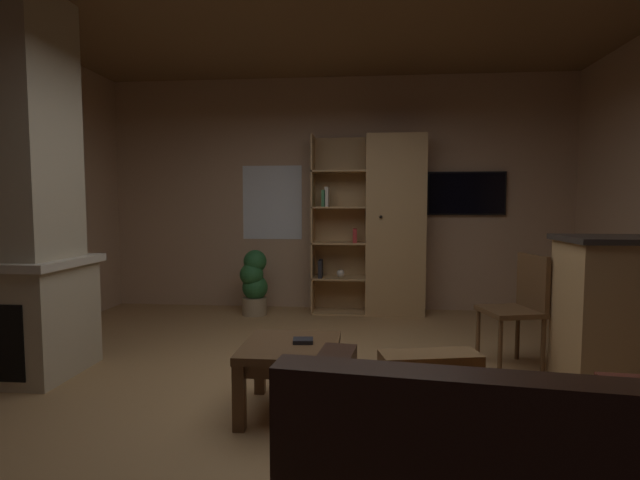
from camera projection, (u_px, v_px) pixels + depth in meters
floor at (315, 394)px, 3.36m from camera, size 5.77×5.56×0.02m
wall_back at (337, 194)px, 6.04m from camera, size 5.89×0.06×2.90m
window_pane_back at (272, 203)px, 6.09m from camera, size 0.76×0.01×0.93m
stone_fireplace at (13, 206)px, 3.65m from camera, size 0.99×0.84×2.90m
bookshelf_cabinet at (387, 226)px, 5.74m from camera, size 1.35×0.41×2.14m
coffee_table at (291, 357)px, 3.03m from camera, size 0.60×0.64×0.45m
table_book_0 at (303, 341)px, 3.04m from camera, size 0.14×0.12×0.03m
dining_chair at (520, 303)px, 3.86m from camera, size 0.51×0.51×0.92m
potted_floor_plant at (254, 282)px, 5.71m from camera, size 0.33×0.32×0.78m
wall_mounted_tv at (466, 193)px, 5.83m from camera, size 0.94×0.06×0.53m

